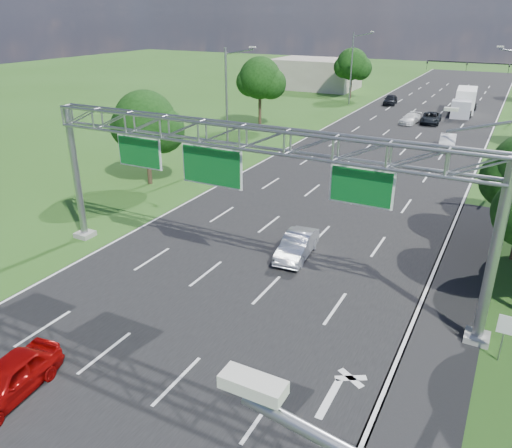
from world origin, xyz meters
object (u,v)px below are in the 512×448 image
Objects in this scene: red_coupe at (8,379)px; box_truck at (465,102)px; sign_gantry at (245,150)px; traffic_signal at (494,75)px; silver_sedan at (297,245)px; regulatory_sign at (505,329)px.

box_truck is at bearing 76.54° from red_coupe.
sign_gantry reaches higher than traffic_signal.
silver_sedan is 49.49m from box_truck.
silver_sedan is (4.70, 15.04, -0.03)m from red_coupe.
box_truck is at bearing 81.34° from silver_sedan.
sign_gantry reaches higher than regulatory_sign.
sign_gantry is at bearing -114.95° from silver_sedan.
traffic_signal is at bearing 73.90° from red_coupe.
box_truck is at bearing 85.54° from sign_gantry.
sign_gantry is 5.57× the size of red_coupe.
sign_gantry is 1.92× the size of traffic_signal.
regulatory_sign reaches higher than red_coupe.
regulatory_sign is at bearing -4.83° from sign_gantry.
sign_gantry is 7.31m from silver_sedan.
silver_sedan is (1.29, 3.64, -6.20)m from sign_gantry.
red_coupe is (-15.48, -10.39, -0.79)m from regulatory_sign.
sign_gantry is 5.63× the size of silver_sedan.
traffic_signal is 2.89× the size of red_coupe.
sign_gantry is at bearing -97.68° from traffic_signal.
regulatory_sign reaches higher than silver_sedan.
sign_gantry is 53.47m from box_truck.
red_coupe is (-10.56, -64.41, -4.45)m from traffic_signal.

